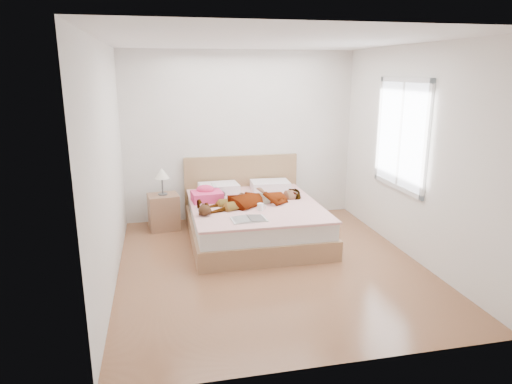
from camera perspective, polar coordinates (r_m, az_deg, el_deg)
ground at (r=5.62m, az=1.84°, el=-9.11°), size 4.00×4.00×0.00m
woman at (r=6.26m, az=-0.26°, el=-0.56°), size 1.65×0.99×0.21m
hair at (r=6.62m, az=-5.90°, el=-0.35°), size 0.61×0.68×0.09m
phone at (r=6.54m, az=-5.27°, el=0.84°), size 0.07×0.11×0.05m
room_shell at (r=6.13m, az=17.69°, el=6.84°), size 4.00×4.00×4.00m
bed at (r=6.46m, az=-0.35°, el=-3.23°), size 1.80×2.08×1.00m
towel at (r=6.45m, az=-6.19°, el=-0.34°), size 0.45×0.37×0.22m
magazine at (r=5.62m, az=-0.91°, el=-3.41°), size 0.44×0.30×0.03m
coffee_mug at (r=5.99m, az=0.59°, el=-1.87°), size 0.13×0.11×0.09m
plush_toy at (r=5.82m, az=-6.45°, el=-2.21°), size 0.18×0.25×0.14m
nightstand at (r=6.90m, az=-11.47°, el=-2.09°), size 0.48×0.44×0.93m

